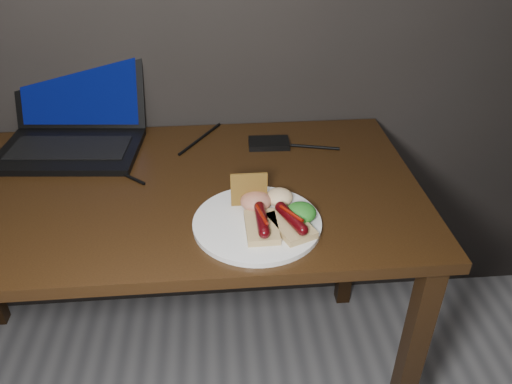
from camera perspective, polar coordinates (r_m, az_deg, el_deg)
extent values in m
cube|color=black|center=(1.30, -12.61, -0.03)|extent=(1.40, 0.70, 0.03)
cube|color=black|center=(1.40, 17.01, -18.60)|extent=(0.05, 0.05, 0.72)
cube|color=black|center=(1.81, 10.80, -3.80)|extent=(0.05, 0.05, 0.72)
cube|color=black|center=(1.50, -20.48, 4.44)|extent=(0.40, 0.28, 0.02)
cube|color=black|center=(1.50, -20.56, 4.79)|extent=(0.34, 0.16, 0.00)
cube|color=black|center=(1.60, -19.57, 11.17)|extent=(0.39, 0.12, 0.23)
cube|color=#08074D|center=(1.60, -19.57, 11.17)|extent=(0.35, 0.10, 0.20)
cube|color=black|center=(1.45, 1.48, 5.59)|extent=(0.12, 0.08, 0.02)
cylinder|color=black|center=(1.36, -15.18, 2.13)|extent=(0.14, 0.13, 0.01)
cylinder|color=black|center=(1.50, -6.40, 6.08)|extent=(0.12, 0.19, 0.01)
cylinder|color=black|center=(1.45, 6.75, 5.13)|extent=(0.14, 0.04, 0.01)
cylinder|color=white|center=(1.13, 0.13, -3.55)|extent=(0.35, 0.35, 0.01)
cube|color=tan|center=(1.09, 0.65, -4.01)|extent=(0.07, 0.12, 0.02)
cylinder|color=#4B0509|center=(1.08, 0.66, -3.15)|extent=(0.03, 0.10, 0.02)
sphere|color=#4B0509|center=(1.04, 0.95, -4.69)|extent=(0.03, 0.02, 0.02)
sphere|color=#4B0509|center=(1.12, 0.39, -1.71)|extent=(0.03, 0.02, 0.02)
cylinder|color=#6A0D05|center=(1.07, 0.67, -2.61)|extent=(0.02, 0.07, 0.01)
cube|color=tan|center=(1.10, 4.00, -3.86)|extent=(0.11, 0.13, 0.02)
cylinder|color=#4B0509|center=(1.09, 4.05, -3.00)|extent=(0.06, 0.10, 0.02)
sphere|color=#4B0509|center=(1.06, 5.36, -4.35)|extent=(0.03, 0.02, 0.02)
sphere|color=#4B0509|center=(1.12, 2.81, -1.72)|extent=(0.03, 0.02, 0.02)
cylinder|color=#6A0D05|center=(1.08, 4.07, -2.47)|extent=(0.05, 0.06, 0.01)
cube|color=olive|center=(1.15, -0.80, 0.28)|extent=(0.08, 0.01, 0.08)
ellipsoid|color=#13621C|center=(1.12, 5.15, -2.34)|extent=(0.07, 0.07, 0.04)
ellipsoid|color=#A31110|center=(1.15, -0.02, -1.04)|extent=(0.07, 0.07, 0.04)
ellipsoid|color=beige|center=(1.17, 2.69, -0.58)|extent=(0.06, 0.06, 0.04)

